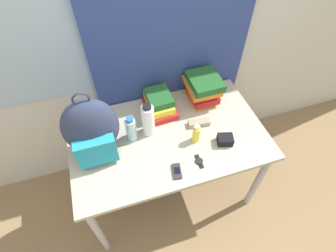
# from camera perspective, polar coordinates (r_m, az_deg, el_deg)

# --- Properties ---
(ground_plane) EXTENTS (12.00, 12.00, 0.00)m
(ground_plane) POSITION_cam_1_polar(r_m,az_deg,el_deg) (2.29, 3.28, -21.48)
(ground_plane) COLOR #8C704C
(wall_back) EXTENTS (6.00, 0.06, 2.50)m
(wall_back) POSITION_cam_1_polar(r_m,az_deg,el_deg) (1.80, -5.15, 19.58)
(wall_back) COLOR beige
(wall_back) RESTS_ON ground_plane
(curtain_blue) EXTENTS (1.12, 0.04, 2.50)m
(curtain_blue) POSITION_cam_1_polar(r_m,az_deg,el_deg) (1.79, 0.90, 19.64)
(curtain_blue) COLOR navy
(curtain_blue) RESTS_ON ground_plane
(desk) EXTENTS (1.32, 0.80, 0.76)m
(desk) POSITION_cam_1_polar(r_m,az_deg,el_deg) (1.85, 0.00, -3.66)
(desk) COLOR #B7B299
(desk) RESTS_ON ground_plane
(backpack) EXTENTS (0.34, 0.25, 0.50)m
(backpack) POSITION_cam_1_polar(r_m,az_deg,el_deg) (1.61, -16.33, -0.76)
(backpack) COLOR #2D3851
(backpack) RESTS_ON desk
(book_stack_left) EXTENTS (0.21, 0.28, 0.15)m
(book_stack_left) POSITION_cam_1_polar(r_m,az_deg,el_deg) (1.88, -1.92, 4.98)
(book_stack_left) COLOR red
(book_stack_left) RESTS_ON desk
(book_stack_center) EXTENTS (0.24, 0.26, 0.21)m
(book_stack_center) POSITION_cam_1_polar(r_m,az_deg,el_deg) (1.94, 7.60, 8.10)
(book_stack_center) COLOR orange
(book_stack_center) RESTS_ON desk
(water_bottle) EXTENTS (0.07, 0.07, 0.20)m
(water_bottle) POSITION_cam_1_polar(r_m,az_deg,el_deg) (1.71, -8.01, -0.70)
(water_bottle) COLOR silver
(water_bottle) RESTS_ON desk
(sports_bottle) EXTENTS (0.08, 0.08, 0.26)m
(sports_bottle) POSITION_cam_1_polar(r_m,az_deg,el_deg) (1.71, -4.35, 1.33)
(sports_bottle) COLOR white
(sports_bottle) RESTS_ON desk
(sunscreen_bottle) EXTENTS (0.05, 0.05, 0.14)m
(sunscreen_bottle) POSITION_cam_1_polar(r_m,az_deg,el_deg) (1.71, 6.18, -1.71)
(sunscreen_bottle) COLOR yellow
(sunscreen_bottle) RESTS_ON desk
(cell_phone) EXTENTS (0.07, 0.11, 0.02)m
(cell_phone) POSITION_cam_1_polar(r_m,az_deg,el_deg) (1.62, 1.96, -9.80)
(cell_phone) COLOR #2D2D33
(cell_phone) RESTS_ON desk
(sunglasses_case) EXTENTS (0.16, 0.07, 0.04)m
(sunglasses_case) POSITION_cam_1_polar(r_m,az_deg,el_deg) (1.84, 6.77, 0.70)
(sunglasses_case) COLOR gray
(sunglasses_case) RESTS_ON desk
(camera_pouch) EXTENTS (0.12, 0.10, 0.06)m
(camera_pouch) POSITION_cam_1_polar(r_m,az_deg,el_deg) (1.76, 12.33, -2.94)
(camera_pouch) COLOR black
(camera_pouch) RESTS_ON desk
(wristwatch) EXTENTS (0.05, 0.10, 0.01)m
(wristwatch) POSITION_cam_1_polar(r_m,az_deg,el_deg) (1.67, 6.80, -7.61)
(wristwatch) COLOR black
(wristwatch) RESTS_ON desk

